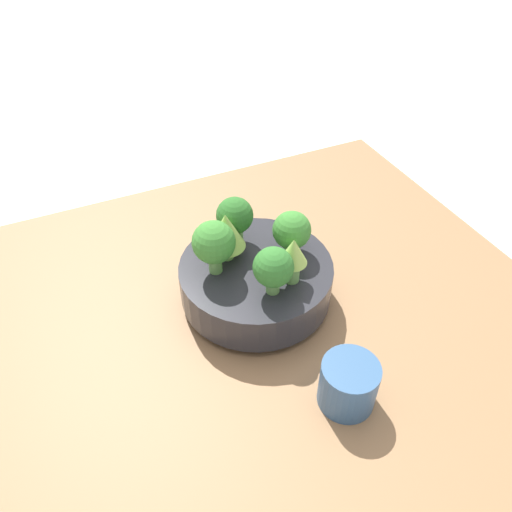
# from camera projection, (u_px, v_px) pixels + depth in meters

# --- Properties ---
(ground_plane) EXTENTS (6.00, 6.00, 0.00)m
(ground_plane) POSITION_uv_depth(u_px,v_px,m) (253.00, 331.00, 0.86)
(ground_plane) COLOR silver
(table) EXTENTS (1.00, 0.86, 0.04)m
(table) POSITION_uv_depth(u_px,v_px,m) (253.00, 323.00, 0.85)
(table) COLOR olive
(table) RESTS_ON ground_plane
(bowl) EXTENTS (0.25, 0.25, 0.08)m
(bowl) POSITION_uv_depth(u_px,v_px,m) (256.00, 280.00, 0.83)
(bowl) COLOR #28282D
(bowl) RESTS_ON table
(broccoli_floret_back) EXTENTS (0.06, 0.06, 0.09)m
(broccoli_floret_back) POSITION_uv_depth(u_px,v_px,m) (235.00, 217.00, 0.82)
(broccoli_floret_back) COLOR #609347
(broccoli_floret_back) RESTS_ON bowl
(broccoli_floret_front) EXTENTS (0.06, 0.06, 0.08)m
(broccoli_floret_front) POSITION_uv_depth(u_px,v_px,m) (273.00, 268.00, 0.73)
(broccoli_floret_front) COLOR #609347
(broccoli_floret_front) RESTS_ON bowl
(broccoli_floret_right) EXTENTS (0.06, 0.06, 0.08)m
(broccoli_floret_right) POSITION_uv_depth(u_px,v_px,m) (292.00, 231.00, 0.80)
(broccoli_floret_right) COLOR #6BA34C
(broccoli_floret_right) RESTS_ON bowl
(romanesco_piece_near) EXTENTS (0.04, 0.04, 0.08)m
(romanesco_piece_near) POSITION_uv_depth(u_px,v_px,m) (293.00, 255.00, 0.75)
(romanesco_piece_near) COLOR #609347
(romanesco_piece_near) RESTS_ON bowl
(romanesco_piece_far) EXTENTS (0.06, 0.06, 0.09)m
(romanesco_piece_far) POSITION_uv_depth(u_px,v_px,m) (226.00, 231.00, 0.79)
(romanesco_piece_far) COLOR #7AB256
(romanesco_piece_far) RESTS_ON bowl
(broccoli_floret_left) EXTENTS (0.07, 0.07, 0.09)m
(broccoli_floret_left) POSITION_uv_depth(u_px,v_px,m) (214.00, 243.00, 0.76)
(broccoli_floret_left) COLOR #609347
(broccoli_floret_left) RESTS_ON bowl
(cup) EXTENTS (0.08, 0.08, 0.08)m
(cup) POSITION_uv_depth(u_px,v_px,m) (348.00, 384.00, 0.69)
(cup) COLOR #33567F
(cup) RESTS_ON table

